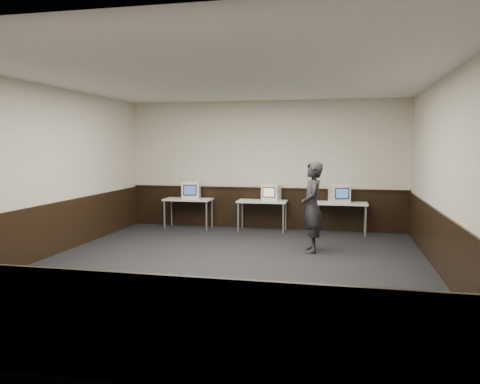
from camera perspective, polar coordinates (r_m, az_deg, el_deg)
name	(u,v)px	position (r m, az deg, el deg)	size (l,w,h in m)	color
floor	(227,268)	(8.11, -1.60, -9.23)	(8.00, 8.00, 0.00)	black
ceiling	(226,78)	(7.92, -1.66, 13.76)	(8.00, 8.00, 0.00)	white
back_wall	(265,165)	(11.77, 3.07, 3.29)	(7.00, 7.00, 0.00)	beige
front_wall	(113,203)	(4.10, -15.22, -1.32)	(7.00, 7.00, 0.00)	beige
left_wall	(42,172)	(9.34, -22.99, 2.24)	(8.00, 8.00, 0.00)	beige
right_wall	(450,178)	(7.79, 24.23, 1.60)	(8.00, 8.00, 0.00)	beige
wainscot_back	(265,209)	(11.85, 3.03, -2.03)	(6.98, 0.04, 1.00)	black
wainscot_front	(118,328)	(4.39, -14.71, -15.70)	(6.98, 0.04, 1.00)	black
wainscot_left	(45,231)	(9.45, -22.63, -4.43)	(0.04, 7.98, 1.00)	black
wainscot_right	(445,249)	(7.93, 23.76, -6.35)	(0.04, 7.98, 1.00)	black
wainscot_rail	(265,188)	(11.77, 3.02, 0.46)	(6.98, 0.06, 0.04)	black
desk_left	(188,201)	(11.91, -6.32, -1.15)	(1.20, 0.60, 0.75)	silver
desk_center	(262,203)	(11.45, 2.72, -1.39)	(1.20, 0.60, 0.75)	silver
desk_right	(342,205)	(11.30, 12.27, -1.62)	(1.20, 0.60, 0.75)	silver
emac_left	(191,190)	(11.83, -5.98, 0.23)	(0.52, 0.54, 0.44)	white
emac_center	(271,192)	(11.41, 3.83, -0.04)	(0.45, 0.48, 0.41)	white
emac_right	(339,193)	(11.25, 12.02, -0.17)	(0.54, 0.55, 0.43)	white
person	(312,207)	(9.25, 8.79, -1.84)	(0.65, 0.42, 1.77)	black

